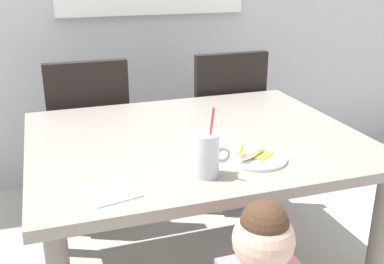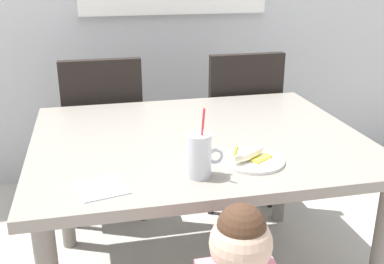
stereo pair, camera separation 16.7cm
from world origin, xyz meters
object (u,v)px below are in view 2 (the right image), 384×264
(dining_chair_left, at_px, (104,129))
(milk_cup, at_px, (199,158))
(dining_table, at_px, (198,156))
(dining_chair_right, at_px, (238,121))
(peeled_banana, at_px, (249,154))
(snack_plate, at_px, (252,160))
(paper_napkin, at_px, (102,188))

(dining_chair_left, distance_m, milk_cup, 1.18)
(dining_table, height_order, dining_chair_right, dining_chair_right)
(dining_table, xyz_separation_m, peeled_banana, (0.12, -0.30, 0.12))
(snack_plate, bearing_deg, dining_table, 113.15)
(snack_plate, height_order, paper_napkin, snack_plate)
(dining_chair_left, height_order, paper_napkin, dining_chair_left)
(dining_table, height_order, paper_napkin, paper_napkin)
(dining_chair_right, distance_m, milk_cup, 1.24)
(dining_chair_right, relative_size, peeled_banana, 5.52)
(dining_table, distance_m, milk_cup, 0.41)
(dining_chair_left, bearing_deg, milk_cup, 104.19)
(dining_table, distance_m, peeled_banana, 0.34)
(dining_chair_right, bearing_deg, dining_table, 60.03)
(paper_napkin, bearing_deg, milk_cup, 3.40)
(peeled_banana, bearing_deg, dining_table, 111.19)
(dining_table, distance_m, dining_chair_right, 0.84)
(dining_table, bearing_deg, paper_napkin, -136.27)
(snack_plate, distance_m, paper_napkin, 0.55)
(dining_chair_left, bearing_deg, peeled_banana, 114.89)
(milk_cup, xyz_separation_m, snack_plate, (0.21, 0.07, -0.06))
(paper_napkin, bearing_deg, dining_table, 43.73)
(dining_chair_left, distance_m, snack_plate, 1.17)
(snack_plate, height_order, peeled_banana, peeled_banana)
(dining_chair_right, distance_m, paper_napkin, 1.40)
(dining_chair_right, height_order, peeled_banana, dining_chair_right)
(dining_chair_left, relative_size, milk_cup, 3.85)
(snack_plate, relative_size, paper_napkin, 1.53)
(dining_table, xyz_separation_m, milk_cup, (-0.09, -0.37, 0.16))
(dining_chair_left, distance_m, paper_napkin, 1.15)
(peeled_banana, bearing_deg, dining_chair_right, 73.58)
(peeled_banana, height_order, paper_napkin, peeled_banana)
(dining_chair_left, bearing_deg, snack_plate, 115.43)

